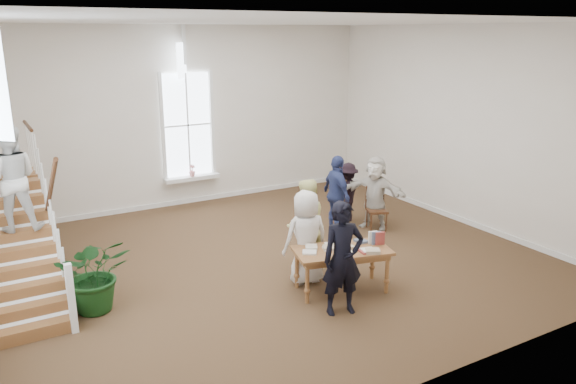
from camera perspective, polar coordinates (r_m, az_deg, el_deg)
ground at (r=11.12m, az=-1.65°, el=-6.91°), size 10.00×10.00×0.00m
room_shell at (r=14.80m, az=-9.77°, el=0.36°), size 10.49×10.00×10.00m
staircase at (r=10.16m, az=-26.00°, el=-1.13°), size 1.10×4.10×2.92m
library_table at (r=9.67m, az=5.51°, el=-6.27°), size 1.78×1.19×0.82m
police_officer at (r=8.85m, az=5.58°, el=-6.74°), size 0.75×0.58×1.84m
elderly_woman at (r=9.89m, az=1.84°, el=-4.61°), size 0.88×0.62×1.70m
person_yellow at (r=10.43m, az=1.80°, el=-3.37°), size 0.97×0.82×1.74m
woman_cluster_a at (r=12.42m, az=4.98°, el=-0.24°), size 0.52×1.06×1.74m
woman_cluster_b at (r=13.15m, az=5.99°, el=-0.07°), size 1.06×0.93×1.42m
woman_cluster_c at (r=12.80m, az=8.80°, el=-0.05°), size 1.21×1.58×1.67m
floor_plant at (r=9.50m, az=-19.01°, el=-7.81°), size 1.32×1.20×1.27m
side_chair at (r=12.80m, az=8.92°, el=-1.37°), size 0.56×0.56×0.99m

